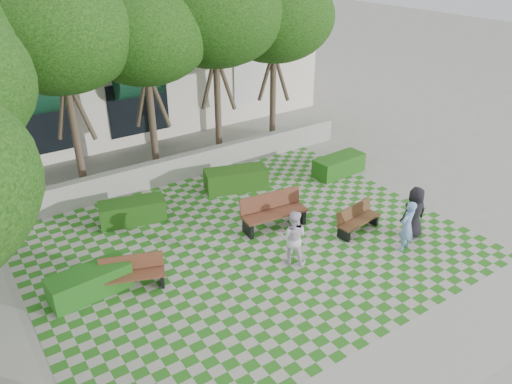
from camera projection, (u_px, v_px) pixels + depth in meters
ground at (272, 263)px, 13.69m from camera, size 90.00×90.00×0.00m
lawn at (251, 246)px, 14.42m from camera, size 12.00×12.00×0.00m
sidewalk_south at (405, 374)px, 10.23m from camera, size 16.00×2.00×0.01m
retaining_wall at (172, 169)px, 18.03m from camera, size 15.00×0.36×0.90m
bench_east at (357, 219)px, 14.99m from camera, size 1.59×0.70×0.81m
bench_mid at (273, 212)px, 15.15m from camera, size 2.10×0.92×1.07m
bench_west at (132, 273)px, 12.58m from camera, size 1.69×1.05×0.84m
hedge_east at (339, 165)px, 18.59m from camera, size 2.07×0.93×0.71m
hedge_midright at (236, 179)px, 17.48m from camera, size 2.31×1.46×0.75m
hedge_midleft at (132, 211)px, 15.51m from camera, size 2.14×1.27×0.70m
hedge_west at (89, 283)px, 12.35m from camera, size 2.04×0.96×0.69m
person_blue at (407, 226)px, 13.93m from camera, size 0.62×0.46×1.54m
person_dark at (414, 213)px, 14.53m from camera, size 0.88×0.67×1.60m
person_white at (293, 238)px, 13.35m from camera, size 0.98×0.97×1.59m
tree_row at (106, 42)px, 14.75m from camera, size 17.70×13.40×7.41m
building at (113, 66)px, 23.34m from camera, size 18.00×8.92×5.15m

